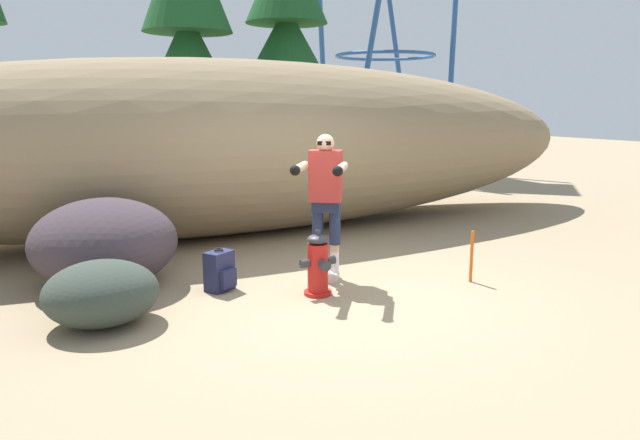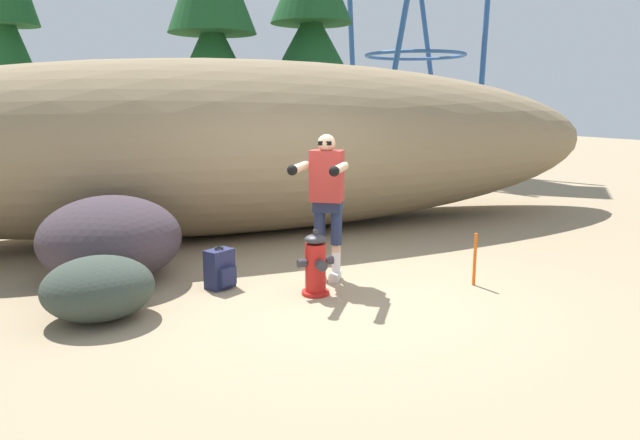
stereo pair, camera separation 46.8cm
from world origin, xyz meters
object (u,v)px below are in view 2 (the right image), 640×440
(utility_worker, at_px, (327,189))
(survey_stake, at_px, (475,259))
(fire_hydrant, at_px, (316,265))
(boulder_large, at_px, (98,288))
(boulder_mid, at_px, (111,239))
(spare_backpack, at_px, (220,269))

(utility_worker, height_order, survey_stake, utility_worker)
(fire_hydrant, distance_m, survey_stake, 1.82)
(boulder_large, xyz_separation_m, boulder_mid, (0.20, 1.24, 0.19))
(fire_hydrant, bearing_deg, utility_worker, 54.15)
(survey_stake, bearing_deg, utility_worker, 150.41)
(spare_backpack, xyz_separation_m, survey_stake, (2.67, -1.01, 0.08))
(boulder_large, height_order, survey_stake, boulder_large)
(fire_hydrant, distance_m, boulder_large, 2.18)
(fire_hydrant, distance_m, boulder_mid, 2.42)
(fire_hydrant, distance_m, spare_backpack, 1.10)
(spare_backpack, height_order, boulder_large, boulder_large)
(boulder_large, height_order, boulder_mid, boulder_mid)
(fire_hydrant, xyz_separation_m, survey_stake, (1.78, -0.38, -0.02))
(fire_hydrant, bearing_deg, spare_backpack, 144.88)
(fire_hydrant, relative_size, boulder_mid, 0.44)
(fire_hydrant, relative_size, spare_backpack, 1.51)
(spare_backpack, bearing_deg, boulder_large, -98.48)
(utility_worker, height_order, boulder_mid, utility_worker)
(spare_backpack, bearing_deg, fire_hydrant, 25.47)
(fire_hydrant, relative_size, utility_worker, 0.42)
(spare_backpack, xyz_separation_m, boulder_mid, (-1.09, 0.76, 0.28))
(fire_hydrant, bearing_deg, survey_stake, -12.17)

